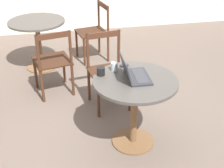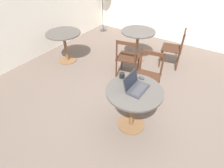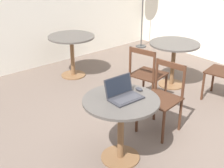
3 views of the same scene
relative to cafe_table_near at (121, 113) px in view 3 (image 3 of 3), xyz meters
The scene contains 10 objects.
ground_plane 0.72m from the cafe_table_near, ahead, with size 16.00×16.00×0.00m, color #66564C.
cafe_table_near is the anchor object (origin of this frame).
cafe_table_mid 2.23m from the cafe_table_near, 25.24° to the left, with size 0.83×0.83×0.76m.
cafe_table_far 2.58m from the cafe_table_near, 68.63° to the left, with size 0.83×0.83×0.76m.
chair_near_right 0.82m from the cafe_table_near, ahead, with size 0.51×0.51×0.91m.
chair_mid_left 1.43m from the cafe_table_near, 32.70° to the left, with size 0.54×0.54×0.91m.
laptop 0.22m from the cafe_table_near, ahead, with size 0.36×0.27×0.22m.
mouse 0.36m from the cafe_table_near, ahead, with size 0.06×0.10×0.03m.
mug 0.41m from the cafe_table_near, 61.91° to the left, with size 0.12×0.08×0.08m.
drinking_glass 0.35m from the cafe_table_near, 33.89° to the left, with size 0.07×0.07×0.09m.
Camera 3 is at (-2.36, -2.21, 2.28)m, focal length 50.00 mm.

